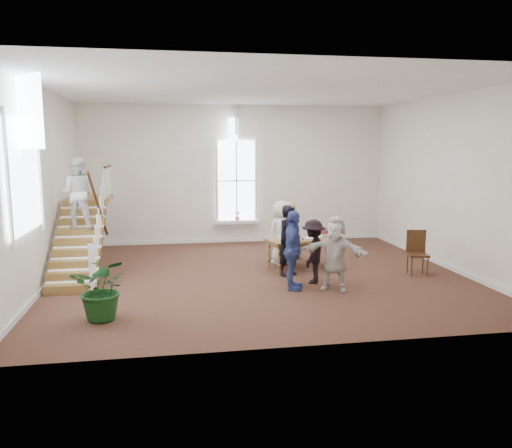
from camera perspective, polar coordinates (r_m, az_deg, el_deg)
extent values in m
plane|color=#47281C|center=(12.47, 0.45, -5.87)|extent=(10.00, 10.00, 0.00)
plane|color=silver|center=(16.53, -2.28, 5.67)|extent=(10.00, 0.00, 10.00)
plane|color=silver|center=(7.72, 6.31, 1.94)|extent=(10.00, 0.00, 10.00)
plane|color=silver|center=(12.25, -23.29, 3.83)|extent=(0.00, 9.00, 9.00)
plane|color=silver|center=(13.86, 21.33, 4.45)|extent=(0.00, 9.00, 9.00)
plane|color=white|center=(12.13, 0.47, 15.15)|extent=(10.00, 10.00, 0.00)
cube|color=white|center=(16.51, -2.17, 0.26)|extent=(1.45, 0.28, 0.10)
plane|color=white|center=(16.48, -2.25, 4.96)|extent=(2.60, 0.00, 2.60)
plane|color=white|center=(16.45, -2.28, 10.53)|extent=(0.60, 0.60, 0.85)
plane|color=white|center=(10.76, -24.95, 4.99)|extent=(0.00, 2.40, 2.40)
plane|color=white|center=(10.77, -25.41, 11.90)|extent=(1.10, 1.10, 1.55)
cube|color=white|center=(16.77, -2.22, -1.83)|extent=(10.00, 0.04, 0.12)
imported|color=pink|center=(16.45, -2.16, 0.93)|extent=(0.17, 0.17, 0.30)
cube|color=brown|center=(11.71, -20.44, -6.93)|extent=(1.10, 0.30, 0.20)
cube|color=brown|center=(11.94, -20.23, -5.61)|extent=(1.10, 0.30, 0.20)
cube|color=brown|center=(12.18, -20.02, -4.35)|extent=(1.10, 0.30, 0.20)
cube|color=brown|center=(12.43, -19.83, -3.14)|extent=(1.10, 0.30, 0.20)
cube|color=brown|center=(12.68, -19.64, -1.98)|extent=(1.10, 0.30, 0.20)
cube|color=brown|center=(12.94, -19.46, -0.86)|extent=(1.10, 0.30, 0.20)
cube|color=brown|center=(13.20, -19.29, 0.21)|extent=(1.10, 0.30, 0.20)
cube|color=brown|center=(13.46, -19.12, 1.24)|extent=(1.10, 0.30, 0.20)
cube|color=brown|center=(13.73, -18.96, 2.23)|extent=(1.10, 0.30, 0.20)
cube|color=brown|center=(14.61, -18.41, 2.79)|extent=(1.10, 1.20, 0.12)
cube|color=white|center=(11.37, -18.27, -4.93)|extent=(0.10, 0.10, 1.10)
cylinder|color=#35220E|center=(12.47, -17.58, 1.90)|extent=(0.07, 2.74, 1.86)
imported|color=silver|center=(12.82, -19.68, 3.38)|extent=(0.94, 0.79, 1.72)
cube|color=brown|center=(13.05, 5.05, -1.79)|extent=(1.84, 1.21, 0.05)
cube|color=brown|center=(13.07, 5.05, -2.11)|extent=(1.69, 1.06, 0.10)
cylinder|color=brown|center=(12.53, 2.69, -4.09)|extent=(0.07, 0.07, 0.74)
cylinder|color=brown|center=(13.22, 8.54, -3.49)|extent=(0.07, 0.07, 0.74)
cylinder|color=brown|center=(13.10, 1.48, -3.51)|extent=(0.07, 0.07, 0.74)
cylinder|color=brown|center=(13.76, 7.15, -2.97)|extent=(0.07, 0.07, 0.74)
cube|color=silver|center=(13.19, 6.99, -1.47)|extent=(0.27, 0.29, 0.06)
cube|color=beige|center=(13.17, 4.26, -1.44)|extent=(0.16, 0.24, 0.06)
cube|color=tan|center=(13.53, 6.74, -1.22)|extent=(0.23, 0.24, 0.05)
cube|color=silver|center=(13.03, 4.93, -1.56)|extent=(0.32, 0.35, 0.06)
cube|color=#4C5972|center=(13.11, 4.18, -1.54)|extent=(0.19, 0.28, 0.03)
cube|color=maroon|center=(12.98, 4.86, -1.60)|extent=(0.20, 0.28, 0.06)
cube|color=white|center=(13.15, 4.43, -1.48)|extent=(0.21, 0.27, 0.05)
cube|color=#BFB299|center=(13.44, 7.45, -1.28)|extent=(0.29, 0.31, 0.06)
cube|color=silver|center=(12.92, 4.44, -1.65)|extent=(0.28, 0.29, 0.06)
cube|color=beige|center=(12.78, 3.74, -1.78)|extent=(0.24, 0.21, 0.05)
cube|color=tan|center=(12.77, 3.75, -1.81)|extent=(0.22, 0.30, 0.04)
cube|color=silver|center=(12.95, 5.95, -1.66)|extent=(0.28, 0.32, 0.05)
cube|color=#4C5972|center=(13.00, 5.16, -1.62)|extent=(0.22, 0.25, 0.05)
cube|color=maroon|center=(13.49, 7.10, -1.31)|extent=(0.23, 0.28, 0.03)
cube|color=white|center=(12.78, 4.62, -1.78)|extent=(0.29, 0.31, 0.05)
cube|color=#BFB299|center=(13.01, 5.14, -1.64)|extent=(0.22, 0.24, 0.03)
cube|color=silver|center=(12.76, 3.23, -1.77)|extent=(0.22, 0.21, 0.06)
cube|color=beige|center=(13.00, 2.94, -1.56)|extent=(0.27, 0.33, 0.06)
imported|color=black|center=(12.31, 3.79, -1.90)|extent=(0.76, 0.67, 1.75)
imported|color=silver|center=(13.53, 2.98, -0.97)|extent=(0.99, 0.82, 1.73)
imported|color=beige|center=(14.08, 3.73, -0.77)|extent=(0.99, 0.91, 1.64)
imported|color=#374686|center=(11.09, 4.22, -3.04)|extent=(0.76, 1.13, 1.78)
imported|color=black|center=(11.69, 6.55, -3.14)|extent=(0.93, 1.12, 1.50)
imported|color=silver|center=(11.16, 8.97, -3.34)|extent=(1.57, 1.23, 1.67)
imported|color=#123912|center=(9.64, -17.07, -7.05)|extent=(1.17, 1.04, 1.19)
cube|color=#35220E|center=(13.01, 18.01, -3.37)|extent=(0.56, 0.56, 0.06)
cube|color=#35220E|center=(13.16, 17.81, -1.86)|extent=(0.48, 0.14, 0.57)
cylinder|color=#35220E|center=(12.83, 17.36, -4.70)|extent=(0.04, 0.04, 0.50)
cylinder|color=#35220E|center=(12.94, 19.02, -4.67)|extent=(0.04, 0.04, 0.50)
cylinder|color=#35220E|center=(13.20, 16.91, -4.31)|extent=(0.04, 0.04, 0.50)
cylinder|color=#35220E|center=(13.30, 18.52, -4.29)|extent=(0.04, 0.04, 0.50)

